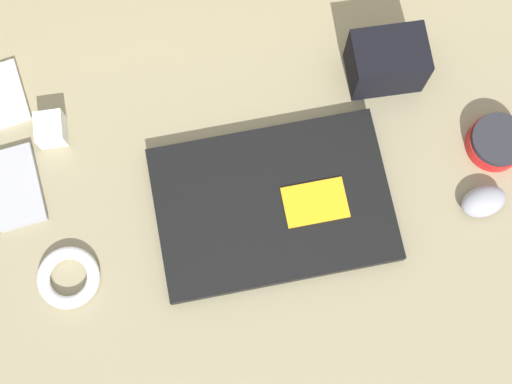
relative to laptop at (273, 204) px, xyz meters
name	(u,v)px	position (x,y,z in m)	size (l,w,h in m)	color
ground_plane	(256,211)	(-0.02, 0.02, -0.11)	(8.00, 8.00, 0.00)	#7A6651
couch_seat	(256,203)	(-0.02, 0.02, -0.06)	(0.92, 0.75, 0.10)	#847A5B
laptop	(273,204)	(0.00, 0.00, 0.00)	(0.35, 0.24, 0.03)	black
computer_mouse	(483,201)	(0.30, -0.04, 0.01)	(0.07, 0.06, 0.03)	gray
speaker_puck	(497,142)	(0.34, 0.05, 0.01)	(0.08, 0.08, 0.03)	red
phone_silver	(16,187)	(-0.37, 0.08, -0.01)	(0.09, 0.13, 0.01)	#99999E
phone_black	(6,94)	(-0.38, 0.23, -0.01)	(0.07, 0.11, 0.01)	silver
camera_pouch	(387,61)	(0.20, 0.18, 0.03)	(0.11, 0.08, 0.08)	black
charger_brick	(51,129)	(-0.31, 0.16, 0.01)	(0.04, 0.05, 0.04)	silver
cable_coil	(68,278)	(-0.30, -0.06, 0.00)	(0.09, 0.09, 0.02)	white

